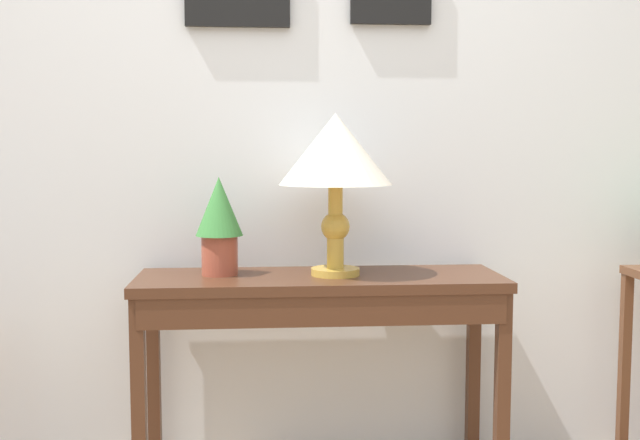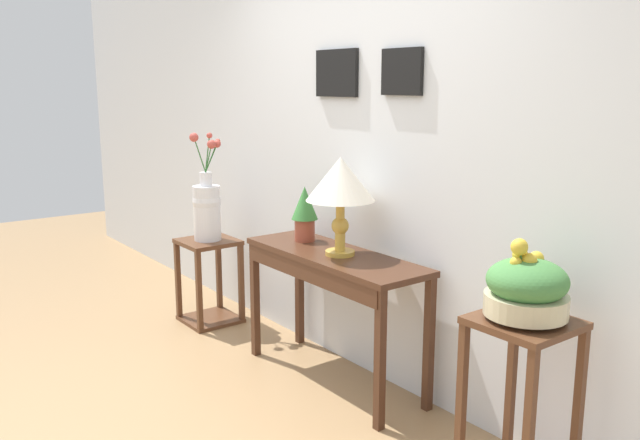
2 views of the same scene
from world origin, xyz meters
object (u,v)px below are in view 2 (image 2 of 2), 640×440
object	(u,v)px
table_lamp	(340,183)
pedestal_stand_right	(519,407)
flower_vase_tall_left	(207,206)
planter_bowl_wide_right	(527,288)
potted_plant_on_console	(305,211)
pedestal_stand_left	(209,281)
console_table	(331,272)

from	to	relation	value
table_lamp	pedestal_stand_right	world-z (taller)	table_lamp
table_lamp	flower_vase_tall_left	xyz separation A→B (m)	(-1.39, -0.12, -0.32)
planter_bowl_wide_right	potted_plant_on_console	bearing A→B (deg)	177.01
pedestal_stand_left	flower_vase_tall_left	distance (m)	0.56
console_table	pedestal_stand_right	distance (m)	1.37
flower_vase_tall_left	pedestal_stand_left	bearing A→B (deg)	179.65
pedestal_stand_left	table_lamp	bearing A→B (deg)	4.85
table_lamp	pedestal_stand_right	size ratio (longest dim) A/B	0.71
console_table	table_lamp	distance (m)	0.53
pedestal_stand_left	pedestal_stand_right	bearing A→B (deg)	1.50
table_lamp	potted_plant_on_console	bearing A→B (deg)	174.32
console_table	flower_vase_tall_left	bearing A→B (deg)	-175.98
pedestal_stand_right	potted_plant_on_console	bearing A→B (deg)	177.02
pedestal_stand_left	planter_bowl_wide_right	size ratio (longest dim) A/B	1.80
flower_vase_tall_left	planter_bowl_wide_right	world-z (taller)	flower_vase_tall_left
console_table	flower_vase_tall_left	size ratio (longest dim) A/B	1.62
planter_bowl_wide_right	console_table	bearing A→B (deg)	178.96
pedestal_stand_left	pedestal_stand_right	distance (m)	2.67
potted_plant_on_console	pedestal_stand_left	xyz separation A→B (m)	(-0.99, -0.16, -0.66)
pedestal_stand_left	flower_vase_tall_left	size ratio (longest dim) A/B	0.80
potted_plant_on_console	pedestal_stand_right	bearing A→B (deg)	-2.98
table_lamp	potted_plant_on_console	world-z (taller)	table_lamp
console_table	flower_vase_tall_left	distance (m)	1.35
console_table	table_lamp	xyz separation A→B (m)	(0.05, 0.02, 0.53)
table_lamp	flower_vase_tall_left	world-z (taller)	flower_vase_tall_left
table_lamp	pedestal_stand_left	bearing A→B (deg)	-175.15
console_table	pedestal_stand_left	world-z (taller)	console_table
console_table	pedestal_stand_left	xyz separation A→B (m)	(-1.34, -0.09, -0.36)
pedestal_stand_left	planter_bowl_wide_right	bearing A→B (deg)	1.49
potted_plant_on_console	planter_bowl_wide_right	xyz separation A→B (m)	(1.68, -0.09, -0.05)
table_lamp	planter_bowl_wide_right	xyz separation A→B (m)	(1.28, -0.05, -0.28)
console_table	pedestal_stand_left	bearing A→B (deg)	-175.98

